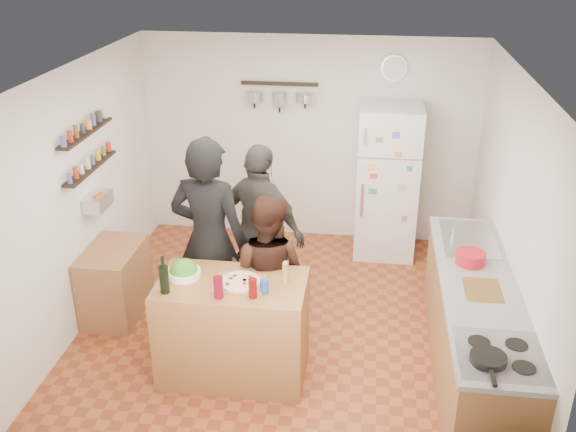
# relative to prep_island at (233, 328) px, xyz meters

# --- Properties ---
(room_shell) EXTENTS (4.20, 4.20, 4.20)m
(room_shell) POSITION_rel_prep_island_xyz_m (0.36, 1.16, 0.79)
(room_shell) COLOR brown
(room_shell) RESTS_ON ground
(prep_island) EXTENTS (1.25, 0.72, 0.91)m
(prep_island) POSITION_rel_prep_island_xyz_m (0.00, 0.00, 0.00)
(prep_island) COLOR olive
(prep_island) RESTS_ON floor
(pizza_board) EXTENTS (0.42, 0.34, 0.02)m
(pizza_board) POSITION_rel_prep_island_xyz_m (0.08, -0.02, 0.47)
(pizza_board) COLOR olive
(pizza_board) RESTS_ON prep_island
(pizza) EXTENTS (0.34, 0.34, 0.02)m
(pizza) POSITION_rel_prep_island_xyz_m (0.08, -0.02, 0.48)
(pizza) COLOR beige
(pizza) RESTS_ON pizza_board
(salad_bowl) EXTENTS (0.29, 0.29, 0.06)m
(salad_bowl) POSITION_rel_prep_island_xyz_m (-0.42, 0.05, 0.48)
(salad_bowl) COLOR white
(salad_bowl) RESTS_ON prep_island
(wine_bottle) EXTENTS (0.08, 0.08, 0.24)m
(wine_bottle) POSITION_rel_prep_island_xyz_m (-0.50, -0.22, 0.57)
(wine_bottle) COLOR black
(wine_bottle) RESTS_ON prep_island
(wine_glass_near) EXTENTS (0.08, 0.08, 0.19)m
(wine_glass_near) POSITION_rel_prep_island_xyz_m (-0.05, -0.24, 0.55)
(wine_glass_near) COLOR #5B071B
(wine_glass_near) RESTS_ON prep_island
(wine_glass_far) EXTENTS (0.07, 0.07, 0.17)m
(wine_glass_far) POSITION_rel_prep_island_xyz_m (0.22, -0.20, 0.54)
(wine_glass_far) COLOR #5B0807
(wine_glass_far) RESTS_ON prep_island
(pepper_mill) EXTENTS (0.05, 0.05, 0.16)m
(pepper_mill) POSITION_rel_prep_island_xyz_m (0.45, 0.05, 0.54)
(pepper_mill) COLOR #AA8047
(pepper_mill) RESTS_ON prep_island
(salt_canister) EXTENTS (0.07, 0.07, 0.11)m
(salt_canister) POSITION_rel_prep_island_xyz_m (0.30, -0.12, 0.51)
(salt_canister) COLOR #1B4197
(salt_canister) RESTS_ON prep_island
(person_left) EXTENTS (0.79, 0.59, 2.00)m
(person_left) POSITION_rel_prep_island_xyz_m (-0.32, 0.54, 0.55)
(person_left) COLOR black
(person_left) RESTS_ON floor
(person_center) EXTENTS (0.85, 0.72, 1.53)m
(person_center) POSITION_rel_prep_island_xyz_m (0.23, 0.45, 0.31)
(person_center) COLOR black
(person_center) RESTS_ON floor
(person_back) EXTENTS (1.10, 0.86, 1.75)m
(person_back) POSITION_rel_prep_island_xyz_m (0.06, 1.12, 0.42)
(person_back) COLOR #302E2B
(person_back) RESTS_ON floor
(counter_run) EXTENTS (0.63, 2.63, 0.90)m
(counter_run) POSITION_rel_prep_island_xyz_m (2.06, 0.22, -0.01)
(counter_run) COLOR #9E7042
(counter_run) RESTS_ON floor
(stove_top) EXTENTS (0.60, 0.62, 0.02)m
(stove_top) POSITION_rel_prep_island_xyz_m (2.06, -0.73, 0.46)
(stove_top) COLOR white
(stove_top) RESTS_ON counter_run
(skillet) EXTENTS (0.25, 0.25, 0.05)m
(skillet) POSITION_rel_prep_island_xyz_m (1.96, -0.82, 0.49)
(skillet) COLOR black
(skillet) RESTS_ON stove_top
(sink) EXTENTS (0.50, 0.80, 0.03)m
(sink) POSITION_rel_prep_island_xyz_m (2.06, 1.07, 0.46)
(sink) COLOR silver
(sink) RESTS_ON counter_run
(cutting_board) EXTENTS (0.30, 0.40, 0.02)m
(cutting_board) POSITION_rel_prep_island_xyz_m (2.06, 0.14, 0.46)
(cutting_board) COLOR olive
(cutting_board) RESTS_ON counter_run
(red_bowl) EXTENTS (0.26, 0.26, 0.11)m
(red_bowl) POSITION_rel_prep_island_xyz_m (2.01, 0.58, 0.52)
(red_bowl) COLOR red
(red_bowl) RESTS_ON counter_run
(fridge) EXTENTS (0.70, 0.68, 1.80)m
(fridge) POSITION_rel_prep_island_xyz_m (1.31, 2.52, 0.45)
(fridge) COLOR white
(fridge) RESTS_ON floor
(wall_clock) EXTENTS (0.30, 0.03, 0.30)m
(wall_clock) POSITION_rel_prep_island_xyz_m (1.31, 2.85, 1.69)
(wall_clock) COLOR silver
(wall_clock) RESTS_ON back_wall
(spice_shelf_lower) EXTENTS (0.12, 1.00, 0.02)m
(spice_shelf_lower) POSITION_rel_prep_island_xyz_m (-1.57, 0.97, 1.04)
(spice_shelf_lower) COLOR black
(spice_shelf_lower) RESTS_ON left_wall
(spice_shelf_upper) EXTENTS (0.12, 1.00, 0.02)m
(spice_shelf_upper) POSITION_rel_prep_island_xyz_m (-1.57, 0.97, 1.40)
(spice_shelf_upper) COLOR black
(spice_shelf_upper) RESTS_ON left_wall
(produce_basket) EXTENTS (0.18, 0.35, 0.14)m
(produce_basket) POSITION_rel_prep_island_xyz_m (-1.54, 0.97, 0.69)
(produce_basket) COLOR silver
(produce_basket) RESTS_ON left_wall
(side_table) EXTENTS (0.50, 0.80, 0.73)m
(side_table) POSITION_rel_prep_island_xyz_m (-1.38, 0.77, -0.09)
(side_table) COLOR #97623F
(side_table) RESTS_ON floor
(pot_rack) EXTENTS (0.90, 0.04, 0.04)m
(pot_rack) POSITION_rel_prep_island_xyz_m (0.01, 2.77, 1.49)
(pot_rack) COLOR black
(pot_rack) RESTS_ON back_wall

